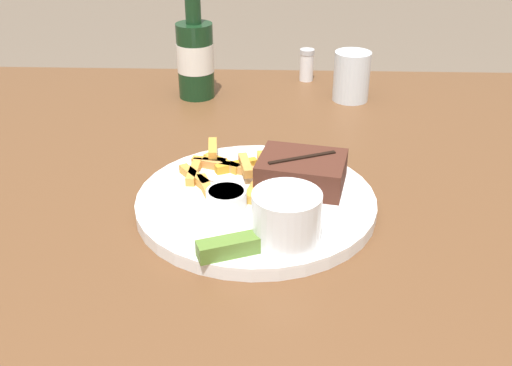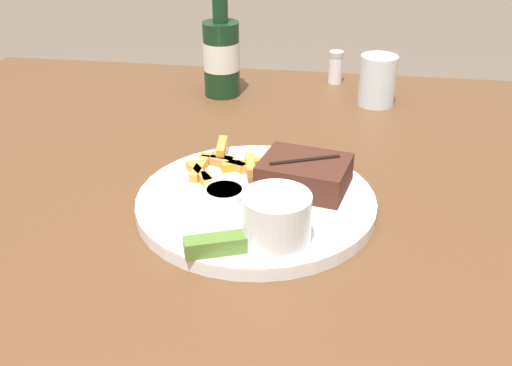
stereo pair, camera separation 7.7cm
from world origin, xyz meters
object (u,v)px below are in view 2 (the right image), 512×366
dipping_sauce_cup (224,196)px  drinking_glass (377,80)px  steak_portion (305,174)px  beer_bottle (221,54)px  salt_shaker (336,67)px  coleslaw_cup (276,217)px  fork_utensil (212,175)px  knife_utensil (275,182)px  dinner_plate (256,202)px  pickle_spear (217,245)px

dipping_sauce_cup → drinking_glass: drinking_glass is taller
steak_portion → beer_bottle: 0.43m
dipping_sauce_cup → salt_shaker: salt_shaker is taller
steak_portion → coleslaw_cup: size_ratio=1.62×
steak_portion → coleslaw_cup: (-0.02, -0.13, 0.01)m
fork_utensil → beer_bottle: (-0.06, 0.37, 0.06)m
salt_shaker → steak_portion: bearing=-92.9°
dipping_sauce_cup → fork_utensil: (-0.03, 0.07, -0.01)m
steak_portion → knife_utensil: steak_portion is taller
dinner_plate → steak_portion: (0.06, 0.03, 0.03)m
pickle_spear → fork_utensil: size_ratio=0.66×
pickle_spear → drinking_glass: size_ratio=0.84×
dinner_plate → fork_utensil: size_ratio=2.67×
salt_shaker → dinner_plate: bearing=-99.3°
dinner_plate → steak_portion: bearing=30.0°
dipping_sauce_cup → drinking_glass: size_ratio=0.56×
steak_portion → fork_utensil: steak_portion is taller
dipping_sauce_cup → knife_utensil: dipping_sauce_cup is taller
steak_portion → dipping_sauce_cup: size_ratio=2.50×
steak_portion → beer_bottle: size_ratio=0.57×
dinner_plate → drinking_glass: bearing=68.0°
salt_shaker → fork_utensil: bearing=-108.2°
coleslaw_cup → salt_shaker: coleslaw_cup is taller
dinner_plate → salt_shaker: salt_shaker is taller
drinking_glass → fork_utensil: bearing=-122.9°
coleslaw_cup → pickle_spear: coleslaw_cup is taller
knife_utensil → beer_bottle: size_ratio=0.62×
fork_utensil → salt_shaker: salt_shaker is taller
beer_bottle → drinking_glass: beer_bottle is taller
dinner_plate → pickle_spear: pickle_spear is taller
knife_utensil → dipping_sauce_cup: bearing=175.5°
dinner_plate → drinking_glass: size_ratio=3.40×
coleslaw_cup → knife_utensil: size_ratio=0.57×
drinking_glass → pickle_spear: bearing=-109.3°
dipping_sauce_cup → pickle_spear: size_ratio=0.66×
beer_bottle → drinking_glass: (0.29, -0.01, -0.03)m
steak_portion → dinner_plate: bearing=-150.0°
steak_portion → coleslaw_cup: bearing=-99.1°
steak_portion → salt_shaker: salt_shaker is taller
fork_utensil → coleslaw_cup: bearing=-19.6°
fork_utensil → steak_portion: bearing=28.9°
fork_utensil → beer_bottle: 0.38m
steak_portion → drinking_glass: (0.10, 0.37, 0.01)m
dinner_plate → coleslaw_cup: size_ratio=3.94×
steak_portion → drinking_glass: drinking_glass is taller
dipping_sauce_cup → steak_portion: bearing=32.1°
dinner_plate → steak_portion: 0.08m
drinking_glass → dinner_plate: bearing=-112.0°
steak_portion → pickle_spear: 0.18m
drinking_glass → knife_utensil: bearing=-111.2°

